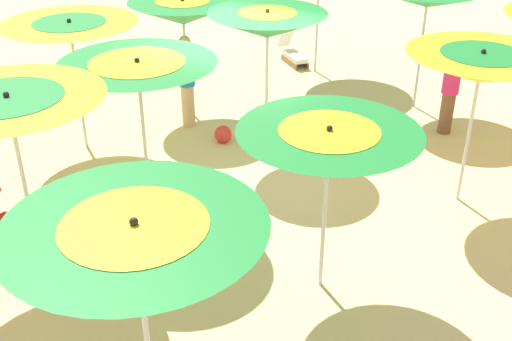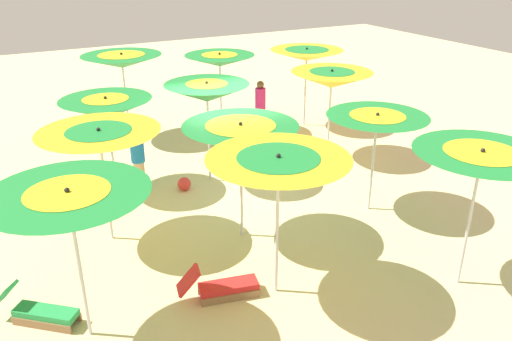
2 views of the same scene
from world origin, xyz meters
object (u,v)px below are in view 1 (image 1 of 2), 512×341
Objects in this scene: beach_umbrella_7 at (10,113)px; beachgoer_1 at (187,80)px; lounger_2 at (293,54)px; beachgoer_0 at (450,88)px; beach_umbrella_10 at (329,143)px; beach_umbrella_1 at (183,12)px; beach_umbrella_11 at (136,242)px; beach_umbrella_2 at (71,32)px; beach_umbrella_6 at (138,76)px; beach_ball at (223,134)px; lounger_0 at (9,228)px; beach_umbrella_5 at (267,25)px; beach_umbrella_9 at (481,67)px.

beachgoer_1 is at bearing -168.52° from beach_umbrella_7.
lounger_2 is 0.66× the size of beachgoer_0.
beach_umbrella_10 is 5.20m from beachgoer_0.
beach_umbrella_11 is (6.35, 4.18, 0.28)m from beach_umbrella_1.
beach_umbrella_2 is at bearing -15.84° from beach_umbrella_1.
beach_umbrella_6 is 7.49× the size of beach_ball.
lounger_0 is 0.81× the size of beachgoer_0.
beach_umbrella_2 is 7.29× the size of beach_ball.
beach_umbrella_11 reaches higher than beach_umbrella_2.
lounger_2 is (-7.06, -4.01, -1.73)m from beach_umbrella_10.
lounger_0 is at bearing -112.38° from beach_umbrella_11.
beach_umbrella_6 is at bearing 64.75° from beach_umbrella_2.
beach_umbrella_10 is (3.57, 4.54, 0.01)m from beach_umbrella_1.
beach_umbrella_5 reaches higher than beach_umbrella_9.
beachgoer_0 is (-6.62, 3.29, -1.32)m from beach_umbrella_7.
beach_umbrella_5 is at bearing 170.30° from beach_umbrella_7.
beach_umbrella_6 is at bearing -164.03° from beachgoer_0.
lounger_2 is 3.51× the size of beach_ball.
beach_umbrella_5 is 1.81× the size of lounger_0.
lounger_2 is 0.63× the size of beachgoer_1.
beach_umbrella_9 reaches higher than beach_umbrella_6.
lounger_2 is at bearing -150.37° from beach_umbrella_10.
beach_umbrella_9 reaches higher than lounger_0.
beach_umbrella_6 reaches higher than lounger_0.
beach_umbrella_6 is 5.76m from beachgoer_0.
beachgoer_1 is (-5.77, -3.74, -1.31)m from beach_umbrella_11.
lounger_0 is at bearing 5.96° from beach_umbrella_1.
beachgoer_0 is at bearing 178.80° from beach_umbrella_10.
beach_umbrella_11 is at bearing 66.20° from beach_umbrella_7.
beachgoer_1 is at bearing -147.04° from beach_umbrella_11.
beach_umbrella_2 is 3.53m from beach_umbrella_7.
beach_umbrella_9 is 1.75× the size of lounger_0.
beach_umbrella_10 is at bearing 39.42° from beach_umbrella_5.
beach_umbrella_11 is at bearing 33.31° from beach_umbrella_1.
lounger_0 is (-0.27, -0.85, -1.97)m from beach_umbrella_7.
beach_umbrella_9 reaches higher than beach_umbrella_2.
beach_umbrella_10 is at bearing 101.73° from beachgoer_1.
beach_umbrella_7 is 3.54m from beach_umbrella_10.
beach_umbrella_11 is at bearing 19.77° from beach_umbrella_5.
beach_umbrella_2 is 1.69× the size of lounger_0.
beach_umbrella_10 is at bearing 172.57° from beach_umbrella_11.
beach_ball is (-4.25, 0.02, -2.02)m from beach_umbrella_7.
beach_umbrella_10 is 5.18m from beachgoer_1.
beachgoer_0 is (-2.14, 2.53, -1.30)m from beach_umbrella_5.
beach_umbrella_6 reaches higher than beach_umbrella_2.
beach_umbrella_1 is 5.52m from beach_umbrella_9.
beach_umbrella_7 reaches higher than beach_umbrella_1.
beachgoer_0 is at bearing 176.59° from beach_umbrella_11.
beach_ball is (0.15, -4.11, -1.93)m from beach_umbrella_9.
beach_umbrella_9 is 1.09× the size of beach_umbrella_10.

